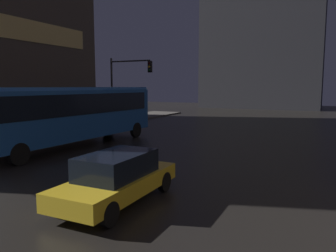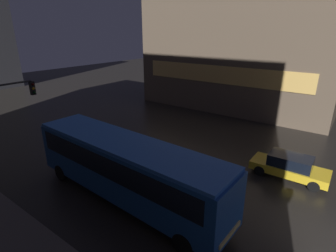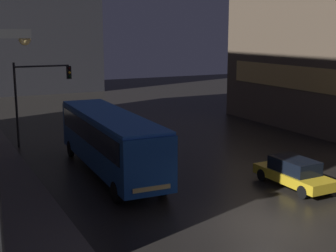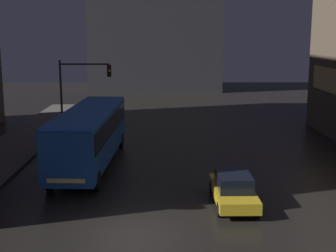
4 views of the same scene
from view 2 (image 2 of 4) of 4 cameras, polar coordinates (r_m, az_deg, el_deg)
The scene contains 3 objects.
building_right_block at distance 32.44m, azimuth 15.56°, elevation 16.04°, with size 10.07×21.07×13.42m.
bus_near at distance 13.86m, azimuth -9.19°, elevation -8.25°, with size 3.07×12.03×3.38m.
car_taxi at distance 17.89m, azimuth 24.92°, elevation -7.96°, with size 1.81×4.46×1.48m.
Camera 2 is at (-11.50, 1.00, 8.60)m, focal length 28.00 mm.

